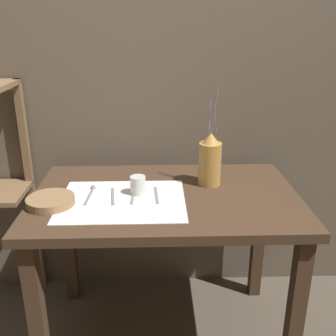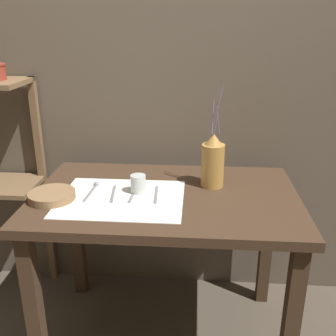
{
  "view_description": "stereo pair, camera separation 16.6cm",
  "coord_description": "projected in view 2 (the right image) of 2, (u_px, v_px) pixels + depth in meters",
  "views": [
    {
      "loc": [
        -0.04,
        -1.55,
        1.47
      ],
      "look_at": [
        0.01,
        0.0,
        0.89
      ],
      "focal_mm": 42.0,
      "sensor_mm": 36.0,
      "label": 1
    },
    {
      "loc": [
        0.13,
        -1.55,
        1.47
      ],
      "look_at": [
        0.01,
        0.0,
        0.89
      ],
      "focal_mm": 42.0,
      "sensor_mm": 36.0,
      "label": 2
    }
  ],
  "objects": [
    {
      "name": "linen_cloth",
      "position": [
        122.0,
        198.0,
        1.66
      ],
      "size": [
        0.52,
        0.41,
        0.0
      ],
      "color": "white",
      "rests_on": "wooden_table"
    },
    {
      "name": "ground_plane",
      "position": [
        166.0,
        333.0,
        1.97
      ],
      "size": [
        12.0,
        12.0,
        0.0
      ],
      "primitive_type": "plane",
      "color": "brown"
    },
    {
      "name": "pitcher_with_flowers",
      "position": [
        213.0,
        162.0,
        1.75
      ],
      "size": [
        0.1,
        0.1,
        0.46
      ],
      "color": "#B7843D",
      "rests_on": "wooden_table"
    },
    {
      "name": "knife_center",
      "position": [
        113.0,
        194.0,
        1.69
      ],
      "size": [
        0.03,
        0.17,
        0.0
      ],
      "color": "gray",
      "rests_on": "wooden_table"
    },
    {
      "name": "fork_outer",
      "position": [
        156.0,
        195.0,
        1.68
      ],
      "size": [
        0.02,
        0.17,
        0.0
      ],
      "color": "gray",
      "rests_on": "wooden_table"
    },
    {
      "name": "stone_wall_back",
      "position": [
        173.0,
        78.0,
        1.99
      ],
      "size": [
        7.0,
        0.06,
        2.4
      ],
      "color": "brown",
      "rests_on": "ground_plane"
    },
    {
      "name": "wooden_table",
      "position": [
        166.0,
        217.0,
        1.74
      ],
      "size": [
        1.15,
        0.72,
        0.77
      ],
      "color": "#422D1E",
      "rests_on": "ground_plane"
    },
    {
      "name": "spoon_outer",
      "position": [
        135.0,
        189.0,
        1.74
      ],
      "size": [
        0.02,
        0.19,
        0.02
      ],
      "color": "gray",
      "rests_on": "wooden_table"
    },
    {
      "name": "spoon_inner",
      "position": [
        94.0,
        188.0,
        1.75
      ],
      "size": [
        0.03,
        0.18,
        0.02
      ],
      "color": "gray",
      "rests_on": "wooden_table"
    },
    {
      "name": "glass_tumbler_near",
      "position": [
        138.0,
        184.0,
        1.7
      ],
      "size": [
        0.07,
        0.07,
        0.08
      ],
      "color": "silver",
      "rests_on": "wooden_table"
    },
    {
      "name": "wooden_bowl",
      "position": [
        52.0,
        196.0,
        1.64
      ],
      "size": [
        0.19,
        0.19,
        0.04
      ],
      "color": "#8E6B47",
      "rests_on": "wooden_table"
    }
  ]
}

